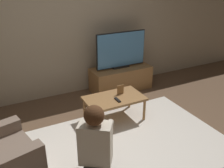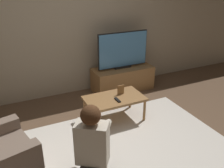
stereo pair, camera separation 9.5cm
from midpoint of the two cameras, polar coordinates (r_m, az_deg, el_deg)
ground_plane at (r=3.40m, az=0.18°, el=-14.52°), size 10.00×10.00×0.00m
wall_back at (r=4.54m, az=-11.35°, el=13.21°), size 10.00×0.06×2.60m
rug at (r=3.40m, az=0.18°, el=-14.41°), size 2.98×1.81×0.02m
tv_stand at (r=4.89m, az=1.47°, el=1.26°), size 1.17×0.49×0.45m
tv at (r=4.69m, az=1.52°, el=7.76°), size 1.00×0.08×0.69m
coffee_table at (r=3.80m, az=-0.19°, el=-3.67°), size 0.89×0.53×0.40m
person_kneeling at (r=2.67m, az=-4.93°, el=-13.93°), size 0.67×0.81×0.94m
picture_frame at (r=3.85m, az=1.22°, el=-1.30°), size 0.11×0.01×0.15m
remote at (r=3.69m, az=0.55°, el=-3.65°), size 0.04×0.15×0.02m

